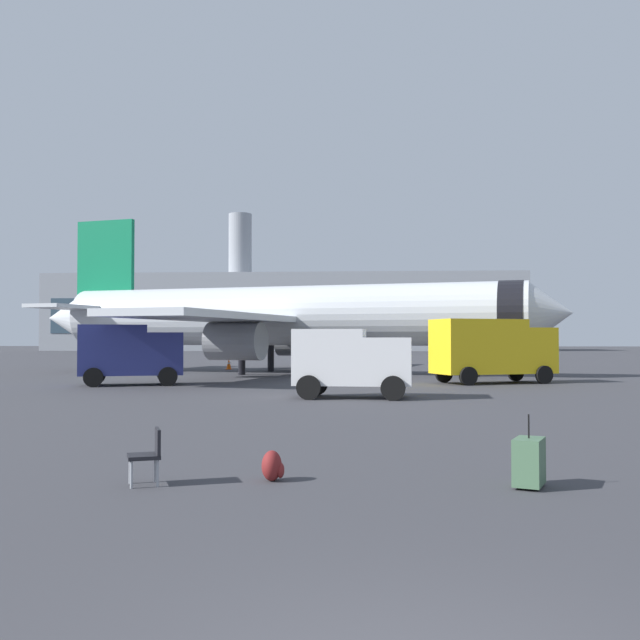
# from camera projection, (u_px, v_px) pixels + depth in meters

# --- Properties ---
(airplane_at_gate) EXTENTS (35.36, 32.19, 10.50)m
(airplane_at_gate) POSITION_uv_depth(u_px,v_px,m) (283.00, 316.00, 46.02)
(airplane_at_gate) COLOR silver
(airplane_at_gate) RESTS_ON ground
(service_truck) EXTENTS (5.24, 3.70, 2.90)m
(service_truck) POSITION_uv_depth(u_px,v_px,m) (130.00, 352.00, 34.51)
(service_truck) COLOR navy
(service_truck) RESTS_ON ground
(fuel_truck) EXTENTS (6.46, 4.40, 3.20)m
(fuel_truck) POSITION_uv_depth(u_px,v_px,m) (492.00, 348.00, 35.95)
(fuel_truck) COLOR yellow
(fuel_truck) RESTS_ON ground
(cargo_van) EXTENTS (4.53, 2.59, 2.60)m
(cargo_van) POSITION_uv_depth(u_px,v_px,m) (351.00, 359.00, 27.11)
(cargo_van) COLOR white
(cargo_van) RESTS_ON ground
(safety_cone_near) EXTENTS (0.44, 0.44, 0.79)m
(safety_cone_near) POSITION_uv_depth(u_px,v_px,m) (229.00, 364.00, 52.04)
(safety_cone_near) COLOR #F2590C
(safety_cone_near) RESTS_ON ground
(safety_cone_mid) EXTENTS (0.44, 0.44, 0.62)m
(safety_cone_mid) POSITION_uv_depth(u_px,v_px,m) (129.00, 371.00, 43.03)
(safety_cone_mid) COLOR #F2590C
(safety_cone_mid) RESTS_ON ground
(safety_cone_far) EXTENTS (0.44, 0.44, 0.80)m
(safety_cone_far) POSITION_uv_depth(u_px,v_px,m) (173.00, 363.00, 54.80)
(safety_cone_far) COLOR #F2590C
(safety_cone_far) RESTS_ON ground
(rolling_suitcase) EXTENTS (0.62, 0.74, 1.10)m
(rolling_suitcase) POSITION_uv_depth(u_px,v_px,m) (529.00, 462.00, 10.81)
(rolling_suitcase) COLOR #476B4C
(rolling_suitcase) RESTS_ON ground
(traveller_backpack) EXTENTS (0.36, 0.40, 0.48)m
(traveller_backpack) POSITION_uv_depth(u_px,v_px,m) (273.00, 466.00, 11.30)
(traveller_backpack) COLOR maroon
(traveller_backpack) RESTS_ON ground
(gate_chair) EXTENTS (0.62, 0.62, 0.86)m
(gate_chair) POSITION_uv_depth(u_px,v_px,m) (149.00, 452.00, 11.01)
(gate_chair) COLOR black
(gate_chair) RESTS_ON ground
(terminal_building) EXTENTS (87.83, 18.43, 26.11)m
(terminal_building) POSITION_uv_depth(u_px,v_px,m) (285.00, 312.00, 136.49)
(terminal_building) COLOR gray
(terminal_building) RESTS_ON ground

